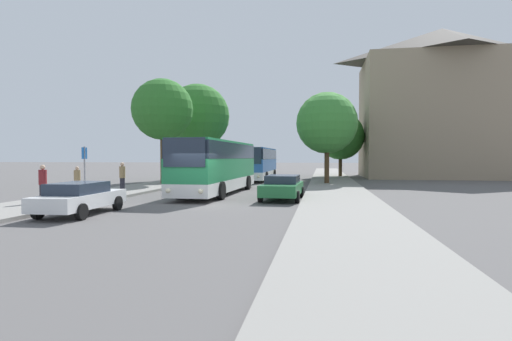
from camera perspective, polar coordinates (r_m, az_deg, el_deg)
The scene contains 17 objects.
ground_plane at distance 19.92m, azimuth -8.27°, elevation -4.78°, with size 300.00×300.00×0.00m, color #565454.
sidewalk_left at distance 23.01m, azimuth -25.16°, elevation -3.86°, with size 4.00×120.00×0.15m, color gray.
sidewalk_right at distance 19.02m, azimuth 12.34°, elevation -4.90°, with size 4.00×120.00×0.15m, color gray.
building_right_background at distance 50.43m, azimuth 24.94°, elevation 8.69°, with size 17.11×11.74×16.85m.
bus_front at distance 25.38m, azimuth -5.50°, elevation 0.67°, with size 2.90×11.91×3.30m.
bus_middle at distance 39.66m, azimuth 0.28°, elevation 1.04°, with size 2.80×10.47×3.20m.
parked_car_left_curb at distance 17.61m, azimuth -23.83°, elevation -3.51°, with size 2.06×4.58×1.31m.
parked_car_right_near at distance 21.79m, azimuth 3.81°, elevation -2.31°, with size 2.21×4.74×1.33m.
bus_stop_sign at distance 22.68m, azimuth -23.29°, elevation 0.54°, with size 0.08×0.45×2.73m.
pedestrian_waiting_near at distance 25.42m, azimuth -24.18°, elevation -1.30°, with size 0.36×0.36×1.63m.
pedestrian_waiting_far at distance 21.46m, azimuth -28.16°, elevation -1.66°, with size 0.36×0.36×1.80m.
pedestrian_walking_back at distance 26.20m, azimuth -18.55°, elevation -0.88°, with size 0.36×0.36×1.84m.
tree_left_near at distance 40.98m, azimuth -8.34°, elevation 7.70°, with size 6.40×6.40×9.52m.
tree_left_far at distance 33.73m, azimuth -13.22°, elevation 8.46°, with size 4.97×4.97×8.55m.
tree_right_near at distance 33.96m, azimuth 10.11°, elevation 6.61°, with size 4.92×4.92×7.44m.
tree_right_mid at distance 46.61m, azimuth 11.98°, elevation 4.83°, with size 5.37×5.37×7.26m.
tree_right_far at distance 40.56m, azimuth 10.10°, elevation 6.69°, with size 6.10×6.10×8.63m.
Camera 1 is at (6.00, -18.86, 2.31)m, focal length 28.00 mm.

